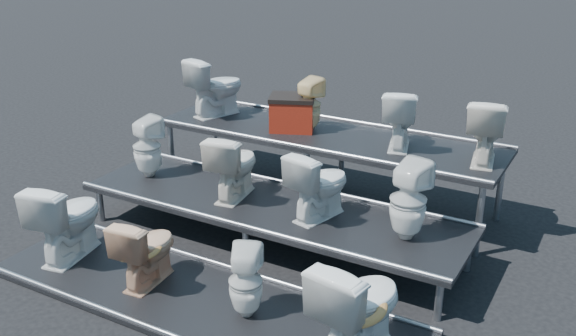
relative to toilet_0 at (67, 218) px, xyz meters
The scene contains 17 objects.
ground 2.10m from the toilet_0, 39.42° to the left, with size 80.00×80.00×0.00m, color black.
tier_front 1.64m from the toilet_0, ahead, with size 4.20×1.20×0.06m, color black.
tier_mid 2.06m from the toilet_0, 39.42° to the left, with size 4.20×1.20×0.46m, color black.
tier_back 3.04m from the toilet_0, 58.69° to the left, with size 4.20×1.20×0.86m, color black.
toilet_0 is the anchor object (origin of this frame).
toilet_1 1.02m from the toilet_0, ahead, with size 0.38×0.67×0.68m, color tan.
toilet_2 2.12m from the toilet_0, ahead, with size 0.29×0.30×0.65m, color silver.
toilet_3 3.15m from the toilet_0, ahead, with size 0.48×0.84×0.86m, color silver.
toilet_4 1.34m from the toilet_0, 92.53° to the left, with size 0.32×0.32×0.70m, color silver.
toilet_5 1.76m from the toilet_0, 48.91° to the left, with size 0.40×0.70×0.72m, color beige.
toilet_6 2.53m from the toilet_0, 31.17° to the left, with size 0.40×0.69×0.71m, color silver.
toilet_7 3.35m from the toilet_0, 22.95° to the left, with size 0.34×0.35×0.76m, color silver.
toilet_8 2.71m from the toilet_0, 89.97° to the left, with size 0.42×0.74×0.75m, color silver.
toilet_9 3.01m from the toilet_0, 62.61° to the left, with size 0.29×0.30×0.65m, color beige.
toilet_10 3.67m from the toilet_0, 46.29° to the left, with size 0.37×0.66×0.67m, color silver.
toilet_11 4.36m from the toilet_0, 37.21° to the left, with size 0.39×0.68×0.70m, color beige.
red_crate 2.86m from the toilet_0, 65.78° to the left, with size 0.51×0.41×0.37m, color maroon.
Camera 1 is at (3.16, -5.22, 3.31)m, focal length 40.00 mm.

